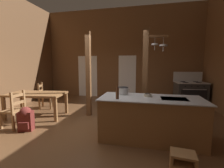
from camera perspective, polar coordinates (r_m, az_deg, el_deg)
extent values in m
cube|color=brown|center=(4.16, -6.47, -16.40)|extent=(8.17, 8.41, 0.10)
cube|color=brown|center=(7.60, 2.98, 11.08)|extent=(8.17, 0.14, 4.27)
cube|color=white|center=(7.98, -9.00, 2.85)|extent=(1.00, 0.01, 2.05)
cube|color=white|center=(7.48, 5.62, 2.62)|extent=(0.84, 0.01, 2.05)
cube|color=olive|center=(3.51, 13.92, -12.39)|extent=(2.10, 0.91, 0.89)
cube|color=#B7BABF|center=(3.39, 14.15, -5.08)|extent=(2.16, 0.97, 0.02)
cube|color=black|center=(3.44, 22.07, -5.07)|extent=(0.52, 0.40, 0.00)
cube|color=black|center=(4.06, 13.57, -15.67)|extent=(2.00, 0.05, 0.10)
cube|color=#2F2F2F|center=(6.87, 26.93, -3.37)|extent=(1.17, 0.87, 0.90)
cube|color=black|center=(6.52, 28.08, -4.23)|extent=(0.93, 0.10, 0.52)
cylinder|color=#B7BABF|center=(6.45, 28.31, -1.83)|extent=(0.82, 0.11, 0.02)
cube|color=#B7BABF|center=(6.80, 27.15, 0.49)|extent=(1.22, 0.91, 0.03)
cube|color=#B7BABF|center=(7.12, 26.24, 2.46)|extent=(1.14, 0.16, 0.40)
cylinder|color=black|center=(6.75, 29.58, 0.47)|extent=(0.22, 0.22, 0.01)
cylinder|color=black|center=(6.58, 25.60, 0.54)|extent=(0.22, 0.22, 0.01)
cylinder|color=black|center=(7.03, 28.62, 0.76)|extent=(0.22, 0.22, 0.01)
cylinder|color=black|center=(6.86, 24.79, 0.84)|extent=(0.22, 0.22, 0.01)
cylinder|color=black|center=(6.57, 31.01, -0.79)|extent=(0.05, 0.03, 0.04)
cylinder|color=black|center=(6.48, 29.24, -0.77)|extent=(0.05, 0.03, 0.04)
cylinder|color=black|center=(6.40, 27.42, -0.75)|extent=(0.05, 0.03, 0.04)
cylinder|color=black|center=(6.33, 25.56, -0.73)|extent=(0.05, 0.03, 0.04)
cube|color=brown|center=(4.27, 12.14, 2.93)|extent=(0.14, 0.14, 2.62)
cube|color=brown|center=(4.32, 15.82, 16.65)|extent=(0.62, 0.09, 0.06)
cylinder|color=#B7BABF|center=(4.30, 15.62, 15.44)|extent=(0.01, 0.01, 0.18)
cylinder|color=#B7BABF|center=(4.29, 15.56, 13.96)|extent=(0.17, 0.17, 0.04)
cylinder|color=#B7BABF|center=(4.28, 15.53, 12.90)|extent=(0.02, 0.02, 0.14)
cylinder|color=#B7BABF|center=(4.31, 18.55, 15.10)|extent=(0.01, 0.01, 0.22)
cylinder|color=#B7BABF|center=(4.30, 18.48, 13.41)|extent=(0.21, 0.21, 0.04)
cylinder|color=#B7BABF|center=(4.29, 18.44, 12.35)|extent=(0.02, 0.02, 0.14)
cube|color=brown|center=(4.85, -8.72, 3.49)|extent=(0.14, 0.14, 2.62)
cube|color=#9E7044|center=(2.74, 24.90, -22.50)|extent=(0.39, 0.32, 0.04)
cube|color=#9E7044|center=(2.81, 21.14, -25.15)|extent=(0.07, 0.28, 0.26)
cube|color=#9E7044|center=(2.84, 28.27, -25.09)|extent=(0.07, 0.28, 0.26)
cube|color=#9E7044|center=(2.82, 24.73, -25.11)|extent=(0.35, 0.31, 0.03)
cube|color=olive|center=(5.32, -26.25, -3.34)|extent=(1.80, 1.10, 0.06)
cube|color=olive|center=(6.15, -30.44, -5.78)|extent=(0.09, 0.09, 0.68)
cube|color=olive|center=(5.38, -16.59, -6.81)|extent=(0.09, 0.09, 0.68)
cube|color=olive|center=(5.56, -35.18, -7.40)|extent=(0.09, 0.09, 0.68)
cube|color=olive|center=(4.69, -20.21, -9.00)|extent=(0.09, 0.09, 0.68)
cube|color=#9E7044|center=(6.22, -23.24, -4.38)|extent=(0.56, 0.56, 0.04)
cube|color=#9E7044|center=(6.40, -21.04, -6.02)|extent=(0.06, 0.06, 0.41)
cube|color=#9E7044|center=(6.04, -21.87, -6.83)|extent=(0.06, 0.06, 0.41)
cube|color=#9E7044|center=(6.45, -24.44, -3.65)|extent=(0.06, 0.06, 0.95)
cube|color=#9E7044|center=(6.09, -25.47, -4.30)|extent=(0.06, 0.06, 0.95)
cube|color=#9E7044|center=(6.21, -25.11, -0.66)|extent=(0.16, 0.37, 0.07)
cube|color=#9E7044|center=(6.24, -25.02, -2.38)|extent=(0.16, 0.37, 0.07)
cube|color=#9E7044|center=(4.79, -32.90, -8.27)|extent=(0.45, 0.45, 0.04)
cube|color=#9E7044|center=(4.87, -35.93, -11.01)|extent=(0.05, 0.05, 0.41)
cube|color=#9E7044|center=(5.11, -32.65, -9.96)|extent=(0.05, 0.05, 0.41)
cube|color=#9E7044|center=(4.52, -33.01, -8.57)|extent=(0.05, 0.05, 0.95)
cube|color=#9E7044|center=(4.78, -29.69, -7.55)|extent=(0.05, 0.05, 0.95)
cube|color=#9E7044|center=(4.57, -31.60, -3.62)|extent=(0.04, 0.38, 0.07)
cube|color=#9E7044|center=(4.61, -31.45, -5.94)|extent=(0.04, 0.38, 0.07)
cube|color=maroon|center=(4.41, -29.27, -11.89)|extent=(0.37, 0.30, 0.48)
cube|color=maroon|center=(4.32, -29.96, -13.32)|extent=(0.23, 0.12, 0.17)
cylinder|color=black|center=(4.48, -27.45, -11.49)|extent=(0.05, 0.05, 0.38)
cylinder|color=black|center=(4.56, -29.70, -11.31)|extent=(0.05, 0.05, 0.38)
sphere|color=maroon|center=(4.35, -29.45, -9.14)|extent=(0.34, 0.34, 0.27)
cylinder|color=#B7BABF|center=(3.64, 4.04, -2.57)|extent=(0.25, 0.25, 0.16)
cylinder|color=black|center=(3.63, 4.05, -1.23)|extent=(0.26, 0.26, 0.01)
cylinder|color=#B7BABF|center=(3.66, 1.88, -1.86)|extent=(0.05, 0.02, 0.02)
cylinder|color=#B7BABF|center=(3.62, 6.23, -2.00)|extent=(0.05, 0.02, 0.02)
cylinder|color=#B2A893|center=(3.49, 13.10, -4.05)|extent=(0.17, 0.17, 0.06)
cylinder|color=black|center=(3.48, 13.11, -3.55)|extent=(0.14, 0.14, 0.00)
cylinder|color=#56331E|center=(3.14, 2.00, -3.55)|extent=(0.07, 0.07, 0.22)
cylinder|color=#56331E|center=(3.12, 2.02, -0.82)|extent=(0.03, 0.03, 0.08)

